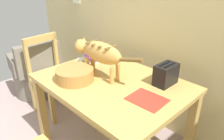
# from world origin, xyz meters

# --- Properties ---
(wall_rear) EXTENTS (4.55, 0.11, 2.50)m
(wall_rear) POSITION_xyz_m (-0.00, 1.86, 1.25)
(wall_rear) COLOR beige
(wall_rear) RESTS_ON ground_plane
(dining_table) EXTENTS (1.22, 0.90, 0.76)m
(dining_table) POSITION_xyz_m (-0.04, 1.16, 0.66)
(dining_table) COLOR tan
(dining_table) RESTS_ON ground_plane
(cat) EXTENTS (0.72, 0.16, 0.31)m
(cat) POSITION_xyz_m (-0.19, 1.15, 0.97)
(cat) COLOR tan
(cat) RESTS_ON dining_table
(saucer_bowl) EXTENTS (0.19, 0.19, 0.03)m
(saucer_bowl) POSITION_xyz_m (-0.41, 1.13, 0.77)
(saucer_bowl) COLOR #B6AEAC
(saucer_bowl) RESTS_ON dining_table
(coffee_mug) EXTENTS (0.13, 0.09, 0.08)m
(coffee_mug) POSITION_xyz_m (-0.40, 1.13, 0.82)
(coffee_mug) COLOR white
(coffee_mug) RESTS_ON saucer_bowl
(magazine) EXTENTS (0.27, 0.22, 0.01)m
(magazine) POSITION_xyz_m (0.34, 1.14, 0.76)
(magazine) COLOR red
(magazine) RESTS_ON dining_table
(book_stack) EXTENTS (0.16, 0.13, 0.07)m
(book_stack) POSITION_xyz_m (-0.49, 1.33, 0.79)
(book_stack) COLOR silver
(book_stack) RESTS_ON dining_table
(wicker_basket) EXTENTS (0.31, 0.31, 0.10)m
(wicker_basket) POSITION_xyz_m (-0.27, 0.95, 0.81)
(wicker_basket) COLOR #AC793D
(wicker_basket) RESTS_ON dining_table
(toaster) EXTENTS (0.12, 0.20, 0.18)m
(toaster) POSITION_xyz_m (0.29, 1.43, 0.84)
(toaster) COLOR black
(toaster) RESTS_ON dining_table
(wooden_chair_near) EXTENTS (0.46, 0.46, 0.92)m
(wooden_chair_near) POSITION_xyz_m (-1.04, 1.13, 0.45)
(wooden_chair_near) COLOR tan
(wooden_chair_near) RESTS_ON ground_plane
(wicker_armchair) EXTENTS (0.64, 0.66, 0.78)m
(wicker_armchair) POSITION_xyz_m (-1.54, 1.16, 0.27)
(wicker_armchair) COLOR slate
(wicker_armchair) RESTS_ON ground_plane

